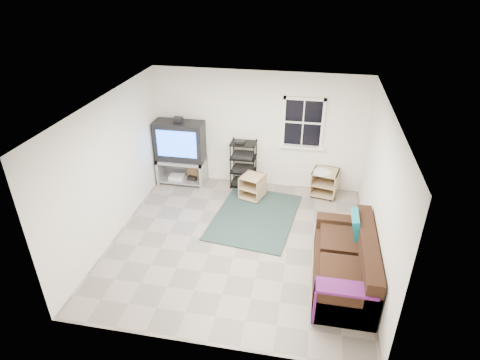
% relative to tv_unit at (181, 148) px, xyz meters
% --- Properties ---
extents(room, '(4.60, 4.62, 4.60)m').
position_rel_tv_unit_xyz_m(room, '(2.66, 0.26, 0.60)').
color(room, gray).
rests_on(room, ground).
extents(tv_unit, '(1.08, 0.54, 1.59)m').
position_rel_tv_unit_xyz_m(tv_unit, '(0.00, 0.00, 0.00)').
color(tv_unit, gray).
rests_on(tv_unit, ground).
extents(av_rack, '(0.56, 0.40, 1.11)m').
position_rel_tv_unit_xyz_m(av_rack, '(1.42, 0.07, -0.39)').
color(av_rack, black).
rests_on(av_rack, ground).
extents(side_table_left, '(0.58, 0.58, 0.54)m').
position_rel_tv_unit_xyz_m(side_table_left, '(1.72, -0.39, -0.58)').
color(side_table_left, tan).
rests_on(side_table_left, ground).
extents(side_table_right, '(0.63, 0.63, 0.61)m').
position_rel_tv_unit_xyz_m(side_table_right, '(3.23, 0.03, -0.53)').
color(side_table_right, tan).
rests_on(side_table_right, ground).
extents(sofa, '(0.90, 2.03, 0.93)m').
position_rel_tv_unit_xyz_m(sofa, '(3.57, -2.68, -0.54)').
color(sofa, black).
rests_on(sofa, ground).
extents(shag_rug, '(1.79, 2.29, 0.03)m').
position_rel_tv_unit_xyz_m(shag_rug, '(1.88, -1.15, -0.86)').
color(shag_rug, '#302215').
rests_on(shag_rug, ground).
extents(paper_bag, '(0.34, 0.26, 0.42)m').
position_rel_tv_unit_xyz_m(paper_bag, '(0.24, 0.14, -0.66)').
color(paper_bag, olive).
rests_on(paper_bag, ground).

